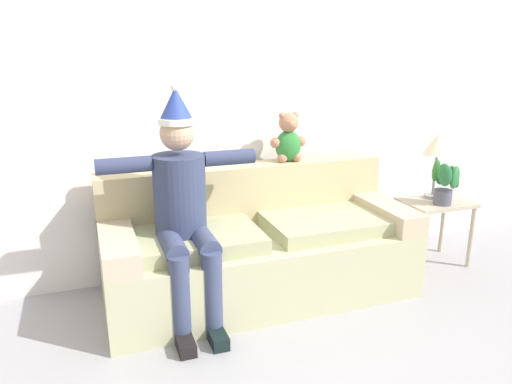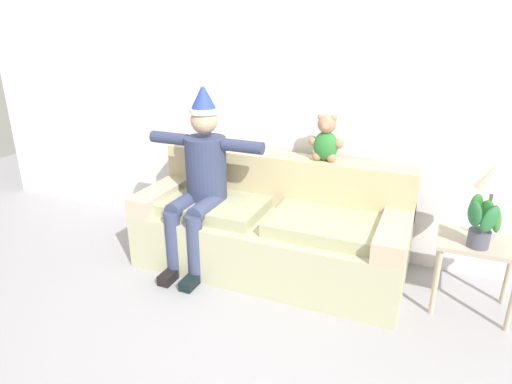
{
  "view_description": "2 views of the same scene",
  "coord_description": "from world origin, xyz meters",
  "px_view_note": "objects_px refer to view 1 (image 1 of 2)",
  "views": [
    {
      "loc": [
        -1.14,
        -2.09,
        1.73
      ],
      "look_at": [
        -0.08,
        0.82,
        0.83
      ],
      "focal_mm": 34.36,
      "sensor_mm": 36.0,
      "label": 1
    },
    {
      "loc": [
        1.19,
        -2.13,
        1.96
      ],
      "look_at": [
        -0.08,
        0.85,
        0.72
      ],
      "focal_mm": 31.15,
      "sensor_mm": 36.0,
      "label": 2
    }
  ],
  "objects_px": {
    "couch": "(258,247)",
    "teddy_bear": "(288,139)",
    "side_table": "(435,212)",
    "person_seated": "(183,204)",
    "potted_plant": "(445,182)",
    "table_lamp": "(438,147)"
  },
  "relations": [
    {
      "from": "teddy_bear",
      "to": "side_table",
      "type": "distance_m",
      "value": 1.38
    },
    {
      "from": "person_seated",
      "to": "teddy_bear",
      "type": "bearing_deg",
      "value": 25.82
    },
    {
      "from": "teddy_bear",
      "to": "table_lamp",
      "type": "bearing_deg",
      "value": -10.22
    },
    {
      "from": "couch",
      "to": "potted_plant",
      "type": "distance_m",
      "value": 1.58
    },
    {
      "from": "table_lamp",
      "to": "potted_plant",
      "type": "relative_size",
      "value": 1.5
    },
    {
      "from": "side_table",
      "to": "table_lamp",
      "type": "xyz_separation_m",
      "value": [
        0.02,
        0.08,
        0.52
      ]
    },
    {
      "from": "teddy_bear",
      "to": "potted_plant",
      "type": "xyz_separation_m",
      "value": [
        1.18,
        -0.4,
        -0.34
      ]
    },
    {
      "from": "potted_plant",
      "to": "table_lamp",
      "type": "bearing_deg",
      "value": 77.08
    },
    {
      "from": "table_lamp",
      "to": "couch",
      "type": "bearing_deg",
      "value": -178.04
    },
    {
      "from": "potted_plant",
      "to": "teddy_bear",
      "type": "bearing_deg",
      "value": 161.45
    },
    {
      "from": "side_table",
      "to": "table_lamp",
      "type": "height_order",
      "value": "table_lamp"
    },
    {
      "from": "person_seated",
      "to": "side_table",
      "type": "height_order",
      "value": "person_seated"
    },
    {
      "from": "person_seated",
      "to": "teddy_bear",
      "type": "xyz_separation_m",
      "value": [
        0.92,
        0.44,
        0.29
      ]
    },
    {
      "from": "side_table",
      "to": "teddy_bear",
      "type": "bearing_deg",
      "value": 165.94
    },
    {
      "from": "person_seated",
      "to": "side_table",
      "type": "xyz_separation_m",
      "value": [
        2.11,
        0.14,
        -0.34
      ]
    },
    {
      "from": "person_seated",
      "to": "teddy_bear",
      "type": "height_order",
      "value": "person_seated"
    },
    {
      "from": "side_table",
      "to": "couch",
      "type": "bearing_deg",
      "value": 179.02
    },
    {
      "from": "couch",
      "to": "teddy_bear",
      "type": "relative_size",
      "value": 5.74
    },
    {
      "from": "side_table",
      "to": "potted_plant",
      "type": "relative_size",
      "value": 1.49
    },
    {
      "from": "teddy_bear",
      "to": "person_seated",
      "type": "bearing_deg",
      "value": -154.18
    },
    {
      "from": "couch",
      "to": "side_table",
      "type": "xyz_separation_m",
      "value": [
        1.55,
        -0.03,
        0.1
      ]
    },
    {
      "from": "table_lamp",
      "to": "potted_plant",
      "type": "bearing_deg",
      "value": -102.92
    }
  ]
}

